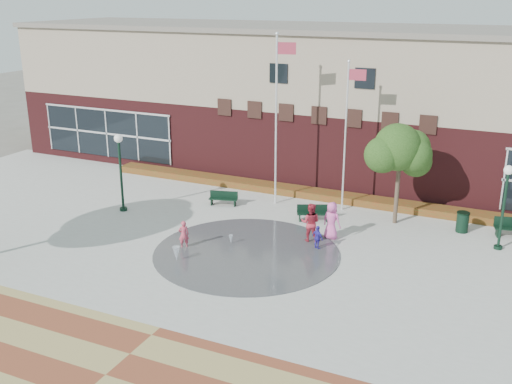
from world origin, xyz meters
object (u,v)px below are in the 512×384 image
at_px(trash_can, 462,222).
at_px(flagpole_right, 347,129).
at_px(bench_left, 223,201).
at_px(child_splash, 184,234).
at_px(flagpole_left, 277,112).

bearing_deg(trash_can, flagpole_right, 174.39).
relative_size(bench_left, trash_can, 1.58).
relative_size(flagpole_right, bench_left, 4.92).
distance_m(bench_left, child_splash, 5.96).
distance_m(flagpole_right, child_splash, 10.19).
bearing_deg(flagpole_right, child_splash, -126.03).
distance_m(flagpole_right, trash_can, 7.38).
distance_m(bench_left, trash_can, 12.48).
bearing_deg(flagpole_right, trash_can, -8.75).
bearing_deg(trash_can, flagpole_left, 179.63).
relative_size(flagpole_left, child_splash, 7.06).
bearing_deg(bench_left, child_splash, -94.98).
bearing_deg(bench_left, trash_can, -8.28).
height_order(flagpole_right, bench_left, flagpole_right).
height_order(flagpole_right, child_splash, flagpole_right).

